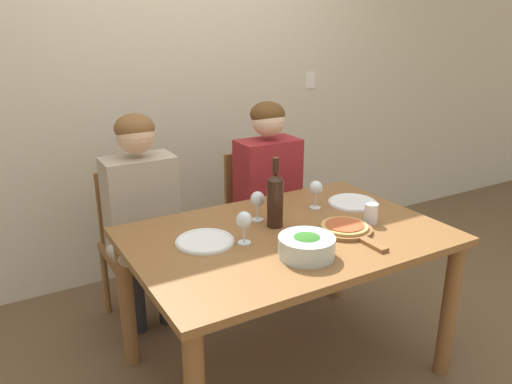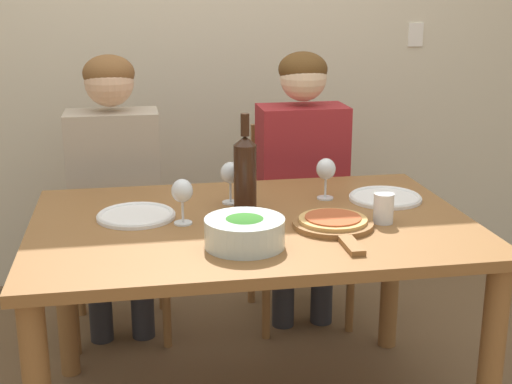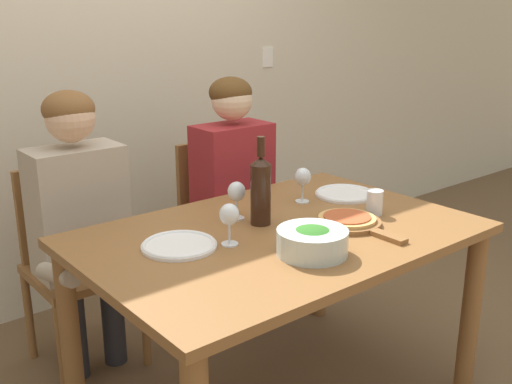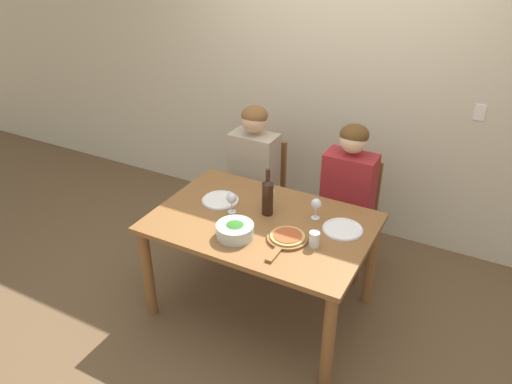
# 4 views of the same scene
# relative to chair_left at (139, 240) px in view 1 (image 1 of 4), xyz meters

# --- Properties ---
(ground_plane) EXTENTS (40.00, 40.00, 0.00)m
(ground_plane) POSITION_rel_chair_left_xyz_m (0.46, -0.84, -0.48)
(ground_plane) COLOR brown
(back_wall) EXTENTS (10.00, 0.06, 2.70)m
(back_wall) POSITION_rel_chair_left_xyz_m (0.46, 0.55, 0.87)
(back_wall) COLOR beige
(back_wall) RESTS_ON ground
(dining_table) EXTENTS (1.45, 0.98, 0.75)m
(dining_table) POSITION_rel_chair_left_xyz_m (0.46, -0.84, 0.15)
(dining_table) COLOR brown
(dining_table) RESTS_ON ground
(chair_left) EXTENTS (0.42, 0.42, 0.88)m
(chair_left) POSITION_rel_chair_left_xyz_m (0.00, 0.00, 0.00)
(chair_left) COLOR brown
(chair_left) RESTS_ON ground
(chair_right) EXTENTS (0.42, 0.42, 0.88)m
(chair_right) POSITION_rel_chair_left_xyz_m (0.81, 0.00, 0.00)
(chair_right) COLOR brown
(chair_right) RESTS_ON ground
(person_woman) EXTENTS (0.47, 0.51, 1.23)m
(person_woman) POSITION_rel_chair_left_xyz_m (-0.00, -0.11, 0.26)
(person_woman) COLOR #28282D
(person_woman) RESTS_ON ground
(person_man) EXTENTS (0.47, 0.51, 1.23)m
(person_man) POSITION_rel_chair_left_xyz_m (0.81, -0.11, 0.26)
(person_man) COLOR #28282D
(person_man) RESTS_ON ground
(wine_bottle) EXTENTS (0.08, 0.08, 0.34)m
(wine_bottle) POSITION_rel_chair_left_xyz_m (0.45, -0.74, 0.40)
(wine_bottle) COLOR black
(wine_bottle) RESTS_ON dining_table
(broccoli_bowl) EXTENTS (0.24, 0.24, 0.10)m
(broccoli_bowl) POSITION_rel_chair_left_xyz_m (0.40, -1.08, 0.31)
(broccoli_bowl) COLOR silver
(broccoli_bowl) RESTS_ON dining_table
(dinner_plate_left) EXTENTS (0.26, 0.26, 0.02)m
(dinner_plate_left) POSITION_rel_chair_left_xyz_m (0.08, -0.75, 0.27)
(dinner_plate_left) COLOR white
(dinner_plate_left) RESTS_ON dining_table
(dinner_plate_right) EXTENTS (0.26, 0.26, 0.02)m
(dinner_plate_right) POSITION_rel_chair_left_xyz_m (0.97, -0.70, 0.27)
(dinner_plate_right) COLOR white
(dinner_plate_right) RESTS_ON dining_table
(pizza_on_board) EXTENTS (0.26, 0.40, 0.04)m
(pizza_on_board) POSITION_rel_chair_left_xyz_m (0.70, -0.97, 0.28)
(pizza_on_board) COLOR brown
(pizza_on_board) RESTS_ON dining_table
(wine_glass_left) EXTENTS (0.07, 0.07, 0.15)m
(wine_glass_left) POSITION_rel_chair_left_xyz_m (0.23, -0.84, 0.37)
(wine_glass_left) COLOR silver
(wine_glass_left) RESTS_ON dining_table
(wine_glass_right) EXTENTS (0.07, 0.07, 0.15)m
(wine_glass_right) POSITION_rel_chair_left_xyz_m (0.76, -0.65, 0.37)
(wine_glass_right) COLOR silver
(wine_glass_right) RESTS_ON dining_table
(wine_glass_centre) EXTENTS (0.07, 0.07, 0.15)m
(wine_glass_centre) POSITION_rel_chair_left_xyz_m (0.42, -0.64, 0.37)
(wine_glass_centre) COLOR silver
(wine_glass_centre) RESTS_ON dining_table
(water_tumbler) EXTENTS (0.07, 0.07, 0.10)m
(water_tumbler) POSITION_rel_chair_left_xyz_m (0.88, -0.94, 0.31)
(water_tumbler) COLOR silver
(water_tumbler) RESTS_ON dining_table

